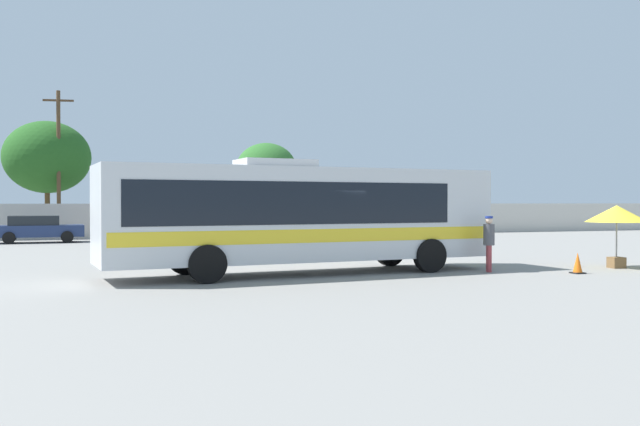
# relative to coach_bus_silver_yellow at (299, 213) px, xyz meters

# --- Properties ---
(ground_plane) EXTENTS (300.00, 300.00, 0.00)m
(ground_plane) POSITION_rel_coach_bus_silver_yellow_xyz_m (0.44, 10.01, -1.83)
(ground_plane) COLOR gray
(perimeter_wall) EXTENTS (80.00, 0.30, 2.09)m
(perimeter_wall) POSITION_rel_coach_bus_silver_yellow_xyz_m (0.44, 23.30, -0.79)
(perimeter_wall) COLOR beige
(perimeter_wall) RESTS_ON ground_plane
(coach_bus_silver_yellow) EXTENTS (12.22, 3.60, 3.42)m
(coach_bus_silver_yellow) POSITION_rel_coach_bus_silver_yellow_xyz_m (0.00, 0.00, 0.00)
(coach_bus_silver_yellow) COLOR silver
(coach_bus_silver_yellow) RESTS_ON ground_plane
(attendant_by_bus_door) EXTENTS (0.46, 0.46, 1.73)m
(attendant_by_bus_door) POSITION_rel_coach_bus_silver_yellow_xyz_m (5.75, -1.35, -0.84)
(attendant_by_bus_door) COLOR #99383D
(attendant_by_bus_door) RESTS_ON ground_plane
(vendor_umbrella_near_gate_yellow) EXTENTS (2.00, 2.00, 2.06)m
(vendor_umbrella_near_gate_yellow) POSITION_rel_coach_bus_silver_yellow_xyz_m (10.42, -1.64, -0.09)
(vendor_umbrella_near_gate_yellow) COLOR gray
(vendor_umbrella_near_gate_yellow) RESTS_ON ground_plane
(parked_car_second_dark_blue) EXTENTS (4.65, 2.12, 1.45)m
(parked_car_second_dark_blue) POSITION_rel_coach_bus_silver_yellow_xyz_m (-8.31, 20.17, -1.06)
(parked_car_second_dark_blue) COLOR navy
(parked_car_second_dark_blue) RESTS_ON ground_plane
(parked_car_third_maroon) EXTENTS (4.20, 2.09, 1.52)m
(parked_car_third_maroon) POSITION_rel_coach_bus_silver_yellow_xyz_m (-1.57, 20.51, -1.03)
(parked_car_third_maroon) COLOR maroon
(parked_car_third_maroon) RESTS_ON ground_plane
(parked_car_rightmost_white) EXTENTS (4.62, 2.28, 1.50)m
(parked_car_rightmost_white) POSITION_rel_coach_bus_silver_yellow_xyz_m (4.64, 20.42, -1.03)
(parked_car_rightmost_white) COLOR silver
(parked_car_rightmost_white) RESTS_ON ground_plane
(utility_pole_far) EXTENTS (1.80, 0.39, 9.00)m
(utility_pole_far) POSITION_rel_coach_bus_silver_yellow_xyz_m (-7.34, 25.45, 2.86)
(utility_pole_far) COLOR #4C3823
(utility_pole_far) RESTS_ON ground_plane
(roadside_tree_midleft) EXTENTS (5.42, 5.42, 7.36)m
(roadside_tree_midleft) POSITION_rel_coach_bus_silver_yellow_xyz_m (-8.08, 27.66, 3.22)
(roadside_tree_midleft) COLOR brown
(roadside_tree_midleft) RESTS_ON ground_plane
(roadside_tree_midright) EXTENTS (4.11, 4.11, 6.20)m
(roadside_tree_midright) POSITION_rel_coach_bus_silver_yellow_xyz_m (5.86, 25.72, 2.61)
(roadside_tree_midright) COLOR brown
(roadside_tree_midright) RESTS_ON ground_plane
(traffic_cone_on_apron) EXTENTS (0.36, 0.36, 0.64)m
(traffic_cone_on_apron) POSITION_rel_coach_bus_silver_yellow_xyz_m (8.01, -2.67, -1.52)
(traffic_cone_on_apron) COLOR black
(traffic_cone_on_apron) RESTS_ON ground_plane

